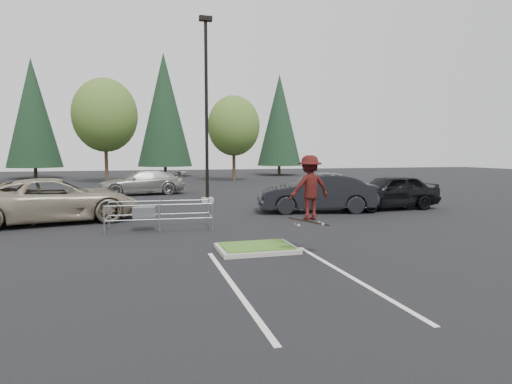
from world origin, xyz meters
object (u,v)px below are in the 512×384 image
object	(u,v)px
conif_a	(33,113)
conif_c	(279,120)
car_r_black	(389,192)
car_far_silver	(142,182)
light_pole	(207,121)
decid_b	(105,118)
conif_b	(164,110)
skateboarder	(309,188)
decid_c	(234,128)
car_l_tan	(54,200)
cart_corral	(148,213)
car_r_charc	(316,193)

from	to	relation	value
conif_a	conif_c	xyz separation A→B (m)	(28.00, -0.50, -0.25)
car_r_black	car_far_silver	world-z (taller)	car_r_black
light_pole	conif_c	distance (m)	30.72
car_far_silver	conif_c	bearing A→B (deg)	134.00
decid_b	conif_b	bearing A→B (deg)	58.91
skateboarder	car_far_silver	distance (m)	19.47
decid_c	car_l_tan	world-z (taller)	decid_c
light_pole	conif_a	bearing A→B (deg)	117.38
skateboarder	car_l_tan	size ratio (longest dim) A/B	0.30
decid_c	conif_b	bearing A→B (deg)	119.32
cart_corral	conif_a	bearing A→B (deg)	110.49
car_r_charc	car_r_black	xyz separation A→B (m)	(3.93, 0.00, -0.04)
light_pole	car_r_black	size ratio (longest dim) A/B	1.98
conif_c	car_r_charc	world-z (taller)	conif_c
cart_corral	conif_c	bearing A→B (deg)	67.87
skateboarder	car_r_charc	distance (m)	8.86
conif_c	car_r_black	xyz separation A→B (m)	(-5.17, -32.50, -5.98)
skateboarder	car_r_charc	size ratio (longest dim) A/B	0.35
conif_b	skateboarder	xyz separation A→B (m)	(1.20, -41.50, -6.00)
decid_b	conif_c	bearing A→B (deg)	24.14
cart_corral	car_r_black	bearing A→B (deg)	17.58
car_r_charc	car_far_silver	distance (m)	13.50
decid_b	car_r_black	bearing A→B (deg)	-57.77
conif_c	decid_b	bearing A→B (deg)	-155.86
decid_b	conif_b	distance (m)	11.78
conif_a	decid_b	bearing A→B (deg)	-49.83
conif_b	cart_corral	size ratio (longest dim) A/B	3.84
light_pole	car_r_black	bearing A→B (deg)	-30.98
car_r_charc	car_r_black	bearing A→B (deg)	101.24
car_far_silver	conif_b	bearing A→B (deg)	164.79
light_pole	car_r_charc	world-z (taller)	light_pole
car_l_tan	car_r_black	size ratio (longest dim) A/B	1.26
decid_b	skateboarder	world-z (taller)	decid_b
conif_b	car_l_tan	distance (m)	34.83
conif_a	conif_c	distance (m)	28.01
skateboarder	car_l_tan	world-z (taller)	skateboarder
conif_b	conif_c	bearing A→B (deg)	-4.09
conif_a	light_pole	bearing A→B (deg)	-62.62
light_pole	skateboarder	xyz separation A→B (m)	(0.70, -13.00, -2.71)
decid_c	conif_b	world-z (taller)	conif_b
decid_b	car_r_black	distance (m)	28.30
conif_c	cart_corral	bearing A→B (deg)	-115.50
car_r_charc	car_far_silver	bearing A→B (deg)	-133.31
light_pole	decid_b	bearing A→B (deg)	109.35
cart_corral	skateboarder	bearing A→B (deg)	-47.29
car_far_silver	car_r_black	bearing A→B (deg)	39.14
decid_c	car_r_black	distance (m)	23.42
decid_c	car_l_tan	size ratio (longest dim) A/B	1.30
skateboarder	car_l_tan	xyz separation A→B (m)	(-7.70, 8.00, -0.96)
light_pole	car_r_charc	size ratio (longest dim) A/B	1.84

